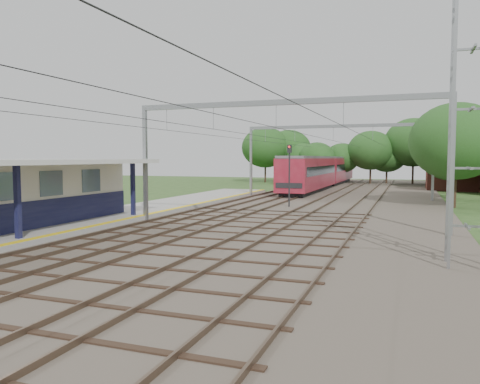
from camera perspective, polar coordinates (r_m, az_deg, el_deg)
The scene contains 11 objects.
ground at distance 14.51m, azimuth -25.79°, elevation -11.62°, with size 160.00×160.00×0.00m, color #2D4C1E.
ballast_bed at distance 40.32m, azimuth 11.23°, elevation -1.34°, with size 18.00×90.00×0.10m, color #473D33.
platform at distance 29.73m, azimuth -16.51°, elevation -3.11°, with size 5.00×52.00×0.35m, color gray.
yellow_stripe at distance 28.43m, azimuth -12.87°, elevation -3.01°, with size 0.45×52.00×0.01m, color yellow.
rail_tracks at distance 40.76m, azimuth 7.75°, elevation -1.06°, with size 11.80×88.00×0.15m.
catenary_system at distance 35.64m, azimuth 9.20°, elevation 6.77°, with size 17.22×88.00×7.00m.
lattice_pylon at distance 17.91m, azimuth 26.42°, elevation 10.64°, with size 1.30×1.30×12.00m.
tree_band at distance 67.10m, azimuth 14.72°, elevation 4.92°, with size 31.72×30.88×8.82m.
house_far at distance 61.96m, azimuth 25.52°, elevation 3.17°, with size 8.00×6.12×8.66m.
train at distance 62.26m, azimuth 10.22°, elevation 2.57°, with size 3.03×37.78×3.98m.
signal_post at distance 36.21m, azimuth 6.03°, elevation 3.09°, with size 0.34×0.29×4.87m.
Camera 1 is at (10.11, -9.67, 3.84)m, focal length 35.00 mm.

